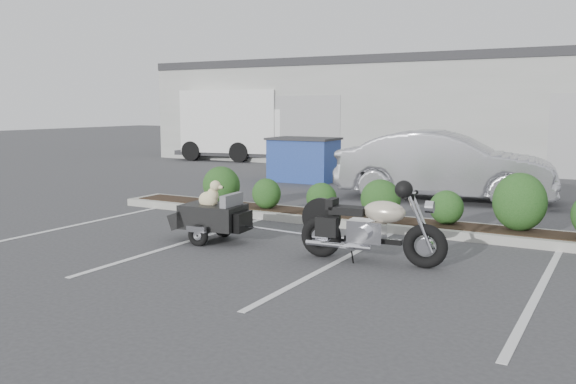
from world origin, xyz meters
The scene contains 8 objects.
ground centered at (0.00, 0.00, 0.00)m, with size 90.00×90.00×0.00m, color #38383A.
planter_kerb centered at (1.00, 2.20, 0.07)m, with size 12.00×1.00×0.15m, color #9E9E93.
building centered at (0.00, 17.00, 2.00)m, with size 26.00×10.00×4.00m, color #9EA099.
motorcycle centered at (1.61, -0.31, 0.49)m, with size 2.16×0.76×1.24m.
pet_trailer centered at (-1.17, -0.29, 0.43)m, with size 1.73×0.97×1.03m.
sedan centered at (0.96, 5.94, 0.82)m, with size 1.73×4.96×1.63m, color #A1A1A8.
dumpster centered at (-3.66, 7.60, 0.65)m, with size 2.01×1.41×1.29m.
delivery_truck centered at (-8.76, 12.71, 1.36)m, with size 6.43×3.04×2.83m.
Camera 1 is at (4.75, -8.26, 2.21)m, focal length 38.00 mm.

